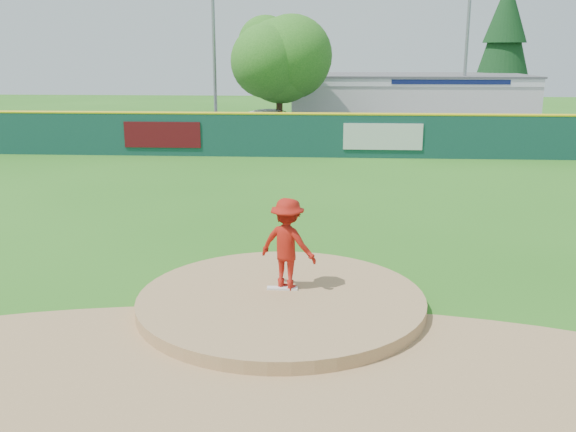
# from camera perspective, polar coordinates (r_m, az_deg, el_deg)

# --- Properties ---
(ground) EXTENTS (120.00, 120.00, 0.00)m
(ground) POSITION_cam_1_polar(r_m,az_deg,el_deg) (12.48, -0.61, -8.09)
(ground) COLOR #286B19
(ground) RESTS_ON ground
(pitchers_mound) EXTENTS (5.50, 5.50, 0.50)m
(pitchers_mound) POSITION_cam_1_polar(r_m,az_deg,el_deg) (12.48, -0.61, -8.09)
(pitchers_mound) COLOR #9E774C
(pitchers_mound) RESTS_ON ground
(pitching_rubber) EXTENTS (0.60, 0.15, 0.04)m
(pitching_rubber) POSITION_cam_1_polar(r_m,az_deg,el_deg) (12.66, -0.51, -6.44)
(pitching_rubber) COLOR white
(pitching_rubber) RESTS_ON pitchers_mound
(infield_dirt_arc) EXTENTS (15.40, 15.40, 0.01)m
(infield_dirt_arc) POSITION_cam_1_polar(r_m,az_deg,el_deg) (9.79, -1.99, -14.79)
(infield_dirt_arc) COLOR #9E774C
(infield_dirt_arc) RESTS_ON ground
(parking_lot) EXTENTS (44.00, 16.00, 0.02)m
(parking_lot) POSITION_cam_1_polar(r_m,az_deg,el_deg) (38.80, 2.45, 7.38)
(parking_lot) COLOR #38383A
(parking_lot) RESTS_ON ground
(pitcher) EXTENTS (1.34, 1.09, 1.81)m
(pitcher) POSITION_cam_1_polar(r_m,az_deg,el_deg) (12.46, -0.03, -2.49)
(pitcher) COLOR #A0170D
(pitcher) RESTS_ON pitchers_mound
(van) EXTENTS (6.14, 3.81, 1.59)m
(van) POSITION_cam_1_polar(r_m,az_deg,el_deg) (36.64, -1.05, 8.23)
(van) COLOR white
(van) RESTS_ON parking_lot
(pool_building_grp) EXTENTS (15.20, 8.20, 3.31)m
(pool_building_grp) POSITION_cam_1_polar(r_m,az_deg,el_deg) (43.90, 10.61, 10.14)
(pool_building_grp) COLOR silver
(pool_building_grp) RESTS_ON ground
(fence_banners) EXTENTS (13.82, 0.04, 1.20)m
(fence_banners) POSITION_cam_1_polar(r_m,az_deg,el_deg) (29.78, -1.49, 7.15)
(fence_banners) COLOR #520B11
(fence_banners) RESTS_ON ground
(playground_slide) EXTENTS (0.97, 2.74, 1.51)m
(playground_slide) POSITION_cam_1_polar(r_m,az_deg,el_deg) (37.03, -15.44, 7.71)
(playground_slide) COLOR #182FCF
(playground_slide) RESTS_ON ground
(outfield_fence) EXTENTS (40.00, 0.14, 2.07)m
(outfield_fence) POSITION_cam_1_polar(r_m,az_deg,el_deg) (29.74, 2.04, 7.31)
(outfield_fence) COLOR #123C36
(outfield_fence) RESTS_ON ground
(deciduous_tree) EXTENTS (5.60, 5.60, 7.36)m
(deciduous_tree) POSITION_cam_1_polar(r_m,az_deg,el_deg) (36.61, -0.78, 14.09)
(deciduous_tree) COLOR #382314
(deciduous_tree) RESTS_ON ground
(conifer_tree) EXTENTS (4.40, 4.40, 9.50)m
(conifer_tree) POSITION_cam_1_polar(r_m,az_deg,el_deg) (49.02, 18.70, 14.61)
(conifer_tree) COLOR #382314
(conifer_tree) RESTS_ON ground
(light_pole_left) EXTENTS (1.75, 0.25, 11.00)m
(light_pole_left) POSITION_cam_1_polar(r_m,az_deg,el_deg) (39.13, -6.64, 16.22)
(light_pole_left) COLOR gray
(light_pole_left) RESTS_ON ground
(light_pole_right) EXTENTS (1.75, 0.25, 10.00)m
(light_pole_right) POSITION_cam_1_polar(r_m,az_deg,el_deg) (41.31, 15.64, 15.00)
(light_pole_right) COLOR gray
(light_pole_right) RESTS_ON ground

